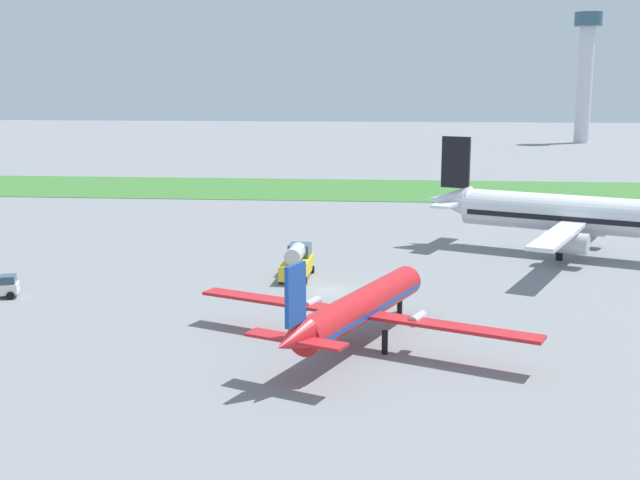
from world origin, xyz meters
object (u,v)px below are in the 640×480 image
airplane_foreground_turboprop (359,307)px  control_tower (585,67)px  airplane_midfield_jet (579,215)px  fuel_truck_near_gate (297,262)px

airplane_foreground_turboprop → control_tower: (58.22, 196.09, 19.46)m
airplane_midfield_jet → fuel_truck_near_gate: size_ratio=5.00×
airplane_midfield_jet → fuel_truck_near_gate: 31.52m
airplane_foreground_turboprop → fuel_truck_near_gate: (-6.77, 19.80, -1.27)m
airplane_foreground_turboprop → fuel_truck_near_gate: 20.96m
fuel_truck_near_gate → control_tower: control_tower is taller
airplane_midfield_jet → control_tower: control_tower is taller
airplane_midfield_jet → fuel_truck_near_gate: bearing=-133.5°
airplane_foreground_turboprop → control_tower: size_ratio=0.65×
fuel_truck_near_gate → airplane_midfield_jet: bearing=-63.6°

